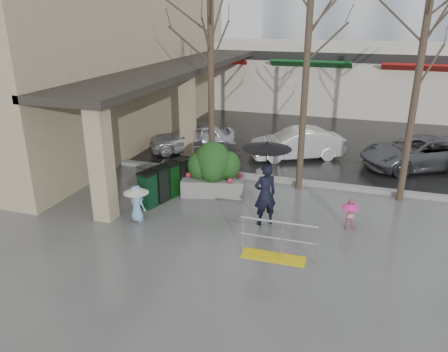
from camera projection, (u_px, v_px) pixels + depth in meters
The scene contains 20 objects.
ground at pixel (237, 229), 12.38m from camera, with size 120.00×120.00×0.00m, color #51514F.
street_asphalt at pixel (320, 96), 31.98m from camera, with size 120.00×36.00×0.01m, color black.
curb at pixel (267, 178), 15.92m from camera, with size 120.00×0.30×0.15m, color gray.
near_building at pixel (102, 52), 20.66m from camera, with size 6.00×18.00×8.00m, color tan.
canopy_slab at pixel (185, 63), 19.60m from camera, with size 2.80×18.00×0.25m, color #2D2823.
pillar_front at pixel (101, 163), 12.43m from camera, with size 0.55×0.55×3.50m, color tan.
pillar_back at pixel (188, 115), 18.22m from camera, with size 0.55×0.55×3.50m, color tan.
storefront_row at pixel (349, 76), 27.10m from camera, with size 34.00×6.74×4.00m.
handrail at pixel (276, 245), 10.79m from camera, with size 1.90×0.50×1.03m.
tree_west at pixel (211, 34), 14.36m from camera, with size 3.20×3.20×6.80m.
tree_midwest at pixel (309, 31), 13.40m from camera, with size 3.20×3.20×7.00m.
tree_mideast at pixel (423, 46), 12.59m from camera, with size 3.20×3.20×6.50m.
woman at pixel (266, 176), 12.18m from camera, with size 1.37×1.37×2.50m.
child_pink at pixel (350, 211), 12.28m from camera, with size 0.51×0.51×0.90m.
child_blue at pixel (137, 199), 12.63m from camera, with size 0.74×0.74×1.12m.
planter at pixel (214, 169), 14.53m from camera, with size 2.25×1.49×1.80m.
news_boxes at pixel (165, 182), 14.21m from camera, with size 1.06×2.10×1.15m.
car_a at pixel (192, 137), 19.09m from camera, with size 1.49×3.70×1.26m, color #BCBBC1.
car_b at pixel (297, 144), 18.16m from camera, with size 1.33×3.82×1.26m, color white.
car_c at pixel (419, 152), 17.03m from camera, with size 2.09×4.53×1.26m, color #55575D.
Camera 1 is at (3.02, -10.64, 5.78)m, focal length 35.00 mm.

